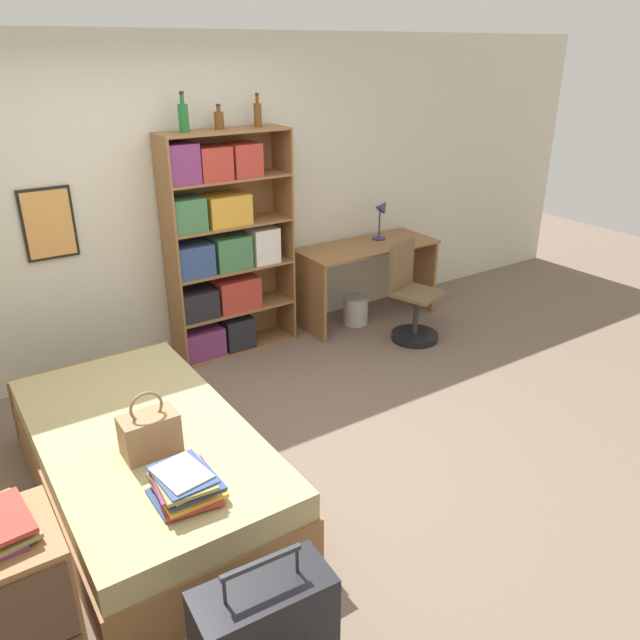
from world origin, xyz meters
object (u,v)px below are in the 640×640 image
at_px(book_stack_on_bed, 185,484).
at_px(bottle_clear, 258,114).
at_px(bookcase, 220,250).
at_px(desk_lamp, 382,213).
at_px(bed, 145,463).
at_px(desk_chair, 412,308).
at_px(desk, 367,266).
at_px(waste_bin, 356,310).
at_px(bottle_green, 183,117).
at_px(handbag, 150,433).
at_px(bottle_brown, 219,120).

distance_m(book_stack_on_bed, bottle_clear, 3.14).
relative_size(bookcase, desk_lamp, 4.74).
height_order(bed, book_stack_on_bed, book_stack_on_bed).
xyz_separation_m(book_stack_on_bed, desk_lamp, (2.97, 2.18, 0.47)).
distance_m(bed, desk_chair, 2.89).
bearing_deg(desk, waste_bin, -161.27).
xyz_separation_m(bottle_green, desk, (1.69, -0.13, -1.46)).
xyz_separation_m(handbag, waste_bin, (2.58, 1.61, -0.46)).
xyz_separation_m(bed, desk_lamp, (2.96, 1.50, 0.78)).
height_order(desk_lamp, desk_chair, desk_lamp).
bearing_deg(bottle_brown, book_stack_on_bed, -120.91).
bearing_deg(desk, desk_lamp, 20.40).
relative_size(bottle_green, bottle_brown, 1.55).
xyz_separation_m(book_stack_on_bed, bottle_green, (1.05, 2.23, 1.45)).
relative_size(bottle_green, desk_lamp, 0.74).
xyz_separation_m(handbag, bookcase, (1.28, 1.78, 0.33)).
bearing_deg(desk_lamp, bookcase, 179.21).
height_order(book_stack_on_bed, bookcase, bookcase).
bearing_deg(bookcase, desk, -4.37).
distance_m(bottle_green, desk, 2.23).
relative_size(book_stack_on_bed, waste_bin, 1.41).
bearing_deg(book_stack_on_bed, bookcase, 60.13).
bearing_deg(bottle_clear, bed, -137.20).
bearing_deg(bed, desk_lamp, 26.84).
relative_size(bookcase, waste_bin, 6.93).
distance_m(handbag, desk_lamp, 3.49).
distance_m(bookcase, desk_lamp, 1.71).
height_order(desk, waste_bin, desk).
height_order(handbag, book_stack_on_bed, handbag).
relative_size(handbag, book_stack_on_bed, 0.97).
bearing_deg(desk_chair, bookcase, 154.61).
relative_size(handbag, bookcase, 0.20).
bearing_deg(bed, bottle_green, 56.05).
relative_size(bottle_brown, desk, 0.14).
distance_m(bookcase, waste_bin, 1.53).
bearing_deg(desk, bottle_brown, 173.26).
distance_m(book_stack_on_bed, bookcase, 2.57).
distance_m(handbag, desk_chair, 3.01).
relative_size(bottle_brown, desk_chair, 0.21).
bearing_deg(bed, bottle_clear, 42.80).
xyz_separation_m(bed, waste_bin, (2.56, 1.35, -0.10)).
distance_m(desk, desk_lamp, 0.54).
bearing_deg(desk_chair, book_stack_on_bed, -151.91).
distance_m(bed, bottle_green, 2.56).
bearing_deg(desk_lamp, handbag, -149.57).
distance_m(bottle_green, desk_chair, 2.54).
bearing_deg(bottle_brown, bottle_green, -173.95).
height_order(handbag, desk_lamp, desk_lamp).
relative_size(bed, book_stack_on_bed, 5.44).
xyz_separation_m(bottle_brown, desk, (1.38, -0.16, -1.42)).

